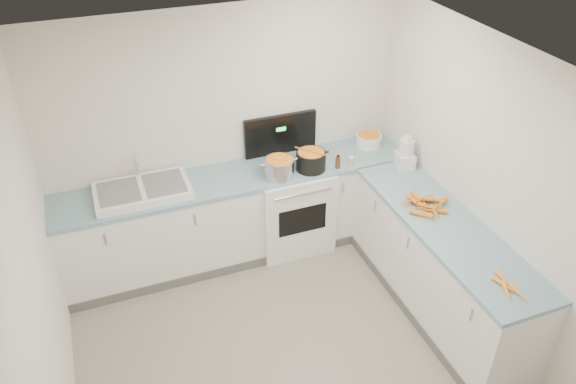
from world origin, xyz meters
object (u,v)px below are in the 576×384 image
object	(u,v)px
mixing_bowl	(369,140)
extract_bottle	(338,162)
spice_jar	(351,162)
food_processor	(406,154)
black_pot	(311,162)
stove	(290,204)
steel_pot	(279,169)
sink	(142,190)

from	to	relation	value
mixing_bowl	extract_bottle	xyz separation A→B (m)	(-0.50, -0.30, -0.00)
extract_bottle	spice_jar	bearing A→B (deg)	-2.77
mixing_bowl	food_processor	bearing A→B (deg)	-75.45
mixing_bowl	extract_bottle	size ratio (longest dim) A/B	2.19
black_pot	mixing_bowl	world-z (taller)	black_pot
stove	food_processor	size ratio (longest dim) A/B	4.11
black_pot	extract_bottle	world-z (taller)	black_pot
black_pot	spice_jar	size ratio (longest dim) A/B	3.38
steel_pot	black_pot	bearing A→B (deg)	3.72
sink	steel_pot	bearing A→B (deg)	-7.36
extract_bottle	steel_pot	bearing A→B (deg)	174.85
stove	steel_pot	size ratio (longest dim) A/B	4.75
spice_jar	mixing_bowl	bearing A→B (deg)	40.70
sink	steel_pot	xyz separation A→B (m)	(1.28, -0.16, 0.05)
stove	spice_jar	size ratio (longest dim) A/B	15.81
stove	mixing_bowl	distance (m)	1.06
extract_bottle	spice_jar	distance (m)	0.14
stove	extract_bottle	bearing A→B (deg)	-25.75
extract_bottle	black_pot	bearing A→B (deg)	163.60
black_pot	spice_jar	distance (m)	0.41
steel_pot	food_processor	bearing A→B (deg)	-12.04
stove	spice_jar	xyz separation A→B (m)	(0.56, -0.21, 0.51)
stove	steel_pot	world-z (taller)	stove
steel_pot	spice_jar	bearing A→B (deg)	-4.70
stove	steel_pot	bearing A→B (deg)	-139.33
mixing_bowl	spice_jar	world-z (taller)	mixing_bowl
mixing_bowl	spice_jar	size ratio (longest dim) A/B	3.14
spice_jar	food_processor	size ratio (longest dim) A/B	0.26
black_pot	food_processor	size ratio (longest dim) A/B	0.88
black_pot	food_processor	bearing A→B (deg)	-17.70
steel_pot	food_processor	distance (m)	1.25
stove	mixing_bowl	xyz separation A→B (m)	(0.92, 0.10, 0.53)
sink	mixing_bowl	size ratio (longest dim) A/B	3.18
mixing_bowl	spice_jar	distance (m)	0.47
extract_bottle	stove	bearing A→B (deg)	154.25
black_pot	steel_pot	bearing A→B (deg)	-176.28
sink	steel_pot	world-z (taller)	sink
black_pot	spice_jar	bearing A→B (deg)	-11.69
black_pot	extract_bottle	bearing A→B (deg)	-16.40
mixing_bowl	food_processor	distance (m)	0.53
stove	steel_pot	xyz separation A→B (m)	(-0.17, -0.15, 0.55)
stove	mixing_bowl	bearing A→B (deg)	6.04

